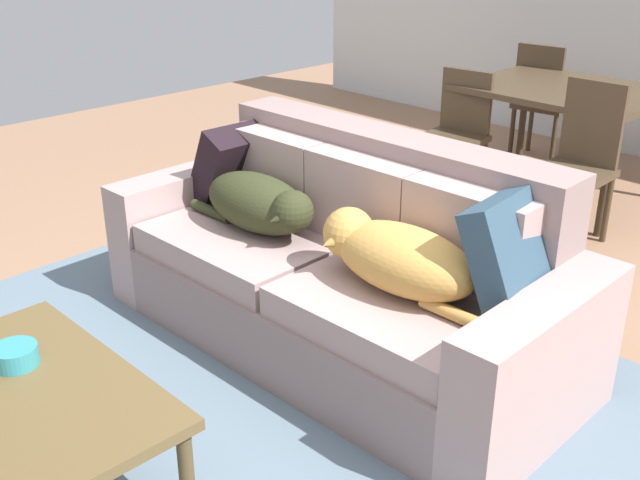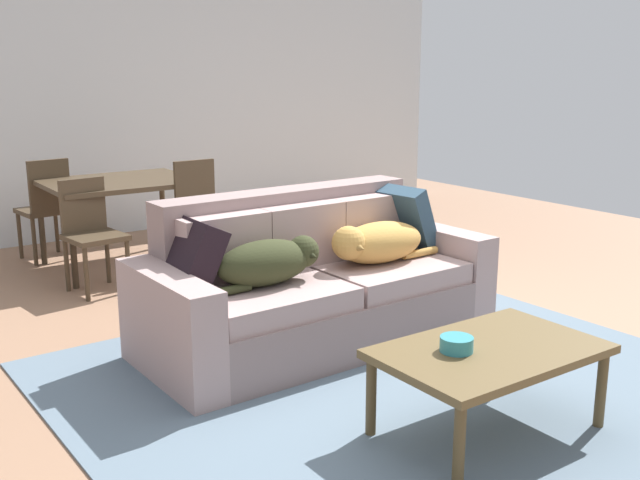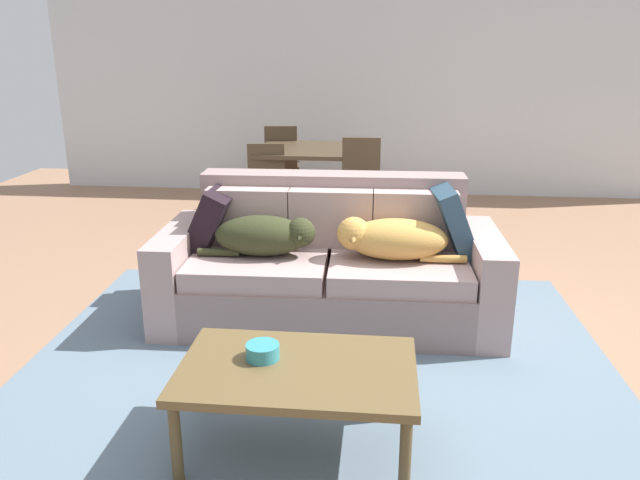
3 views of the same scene
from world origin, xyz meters
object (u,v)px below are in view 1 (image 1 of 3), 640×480
object	(u,v)px
throw_pillow_by_left_arm	(236,165)
coffee_table	(25,403)
dining_chair_near_right	(580,157)
dog_on_right_cushion	(395,256)
throw_pillow_by_right_arm	(517,255)
dining_table	(566,97)
dining_chair_far_left	(542,98)
couch	(345,272)
dining_chair_near_left	(456,130)
bowl_on_coffee_table	(15,356)
dog_on_left_cushion	(261,204)

from	to	relation	value
throw_pillow_by_left_arm	coffee_table	distance (m)	1.73
coffee_table	dining_chair_near_right	world-z (taller)	dining_chair_near_right
dog_on_right_cushion	throw_pillow_by_right_arm	bearing A→B (deg)	25.63
throw_pillow_by_right_arm	dining_chair_near_right	bearing A→B (deg)	110.92
dining_table	dining_chair_far_left	xyz separation A→B (m)	(-0.48, 0.55, -0.18)
couch	throw_pillow_by_left_arm	size ratio (longest dim) A/B	5.49
dining_chair_near_left	dining_chair_near_right	world-z (taller)	dining_chair_near_right
bowl_on_coffee_table	dining_table	xyz separation A→B (m)	(-0.15, 3.86, 0.22)
throw_pillow_by_left_arm	bowl_on_coffee_table	xyz separation A→B (m)	(0.63, -1.46, -0.19)
throw_pillow_by_left_arm	throw_pillow_by_right_arm	size ratio (longest dim) A/B	0.89
throw_pillow_by_right_arm	dining_chair_near_left	distance (m)	2.41
throw_pillow_by_right_arm	dog_on_left_cushion	bearing A→B (deg)	-169.66
dining_chair_near_left	dining_table	bearing A→B (deg)	43.93
dog_on_left_cushion	throw_pillow_by_left_arm	world-z (taller)	throw_pillow_by_left_arm
couch	dining_chair_near_left	size ratio (longest dim) A/B	2.60
throw_pillow_by_right_arm	dining_table	world-z (taller)	throw_pillow_by_right_arm
couch	dining_chair_near_left	xyz separation A→B (m)	(-0.78, 1.87, 0.13)
dog_on_right_cushion	dining_chair_far_left	world-z (taller)	dining_chair_far_left
dog_on_right_cushion	throw_pillow_by_left_arm	world-z (taller)	throw_pillow_by_left_arm
dog_on_left_cushion	throw_pillow_by_right_arm	xyz separation A→B (m)	(1.20, 0.22, 0.07)
dining_chair_near_left	dining_chair_far_left	xyz separation A→B (m)	(-0.03, 1.12, 0.02)
dog_on_right_cushion	throw_pillow_by_right_arm	distance (m)	0.46
coffee_table	dining_chair_far_left	distance (m)	4.54
throw_pillow_by_right_arm	bowl_on_coffee_table	world-z (taller)	throw_pillow_by_right_arm
dining_table	dining_chair_near_left	distance (m)	0.75
coffee_table	dining_chair_near_right	bearing A→B (deg)	87.45
dog_on_right_cushion	coffee_table	distance (m)	1.43
dog_on_right_cushion	bowl_on_coffee_table	bearing A→B (deg)	-115.42
couch	dining_chair_near_right	world-z (taller)	dining_chair_near_right
couch	dog_on_right_cushion	world-z (taller)	couch
dog_on_right_cushion	throw_pillow_by_left_arm	size ratio (longest dim) A/B	2.00
couch	dining_table	world-z (taller)	couch
throw_pillow_by_left_arm	dining_chair_near_left	size ratio (longest dim) A/B	0.47
throw_pillow_by_right_arm	dining_table	xyz separation A→B (m)	(-1.13, 2.36, 0.00)
dining_chair_near_left	dining_chair_far_left	bearing A→B (deg)	84.17
dining_table	dining_chair_near_left	size ratio (longest dim) A/B	1.42
dog_on_left_cushion	throw_pillow_by_left_arm	size ratio (longest dim) A/B	1.86
dining_table	dining_chair_far_left	distance (m)	0.76
coffee_table	dog_on_left_cushion	bearing A→B (deg)	106.06
couch	throw_pillow_by_left_arm	world-z (taller)	couch
dog_on_right_cushion	dining_chair_far_left	bearing A→B (deg)	109.75
dog_on_left_cushion	dining_chair_far_left	bearing A→B (deg)	96.09
bowl_on_coffee_table	dining_chair_far_left	xyz separation A→B (m)	(-0.63, 4.42, 0.04)
dog_on_left_cushion	dining_chair_near_left	size ratio (longest dim) A/B	0.88
dining_chair_near_left	dog_on_left_cushion	bearing A→B (deg)	-86.58
throw_pillow_by_right_arm	bowl_on_coffee_table	bearing A→B (deg)	-123.24
couch	bowl_on_coffee_table	bearing A→B (deg)	-98.57
dog_on_right_cushion	throw_pillow_by_left_arm	xyz separation A→B (m)	(-1.20, 0.17, 0.05)
bowl_on_coffee_table	couch	bearing A→B (deg)	82.81
throw_pillow_by_right_arm	dining_chair_near_right	xyz separation A→B (m)	(-0.67, 1.76, -0.17)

